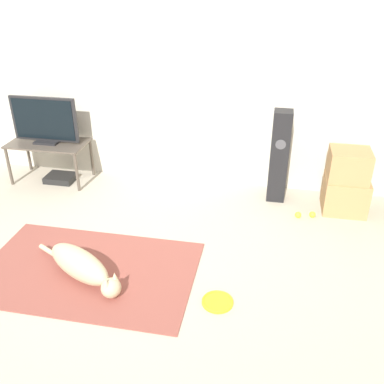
# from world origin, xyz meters

# --- Properties ---
(ground_plane) EXTENTS (12.00, 12.00, 0.00)m
(ground_plane) POSITION_xyz_m (0.00, 0.00, 0.00)
(ground_plane) COLOR #BCB29E
(wall_back) EXTENTS (8.00, 0.06, 2.55)m
(wall_back) POSITION_xyz_m (0.00, 2.10, 1.27)
(wall_back) COLOR beige
(wall_back) RESTS_ON ground_plane
(area_rug) EXTENTS (1.85, 1.16, 0.01)m
(area_rug) POSITION_xyz_m (-0.23, 0.16, 0.01)
(area_rug) COLOR #934C42
(area_rug) RESTS_ON ground_plane
(dog) EXTENTS (0.94, 0.55, 0.27)m
(dog) POSITION_xyz_m (-0.22, 0.05, 0.14)
(dog) COLOR beige
(dog) RESTS_ON area_rug
(frisbee) EXTENTS (0.25, 0.25, 0.03)m
(frisbee) POSITION_xyz_m (0.93, -0.02, 0.01)
(frisbee) COLOR yellow
(frisbee) RESTS_ON ground_plane
(cardboard_box_lower) EXTENTS (0.45, 0.40, 0.37)m
(cardboard_box_lower) POSITION_xyz_m (2.05, 1.67, 0.19)
(cardboard_box_lower) COLOR tan
(cardboard_box_lower) RESTS_ON ground_plane
(cardboard_box_upper) EXTENTS (0.40, 0.36, 0.32)m
(cardboard_box_upper) POSITION_xyz_m (2.04, 1.66, 0.53)
(cardboard_box_upper) COLOR tan
(cardboard_box_upper) RESTS_ON cardboard_box_lower
(floor_speaker) EXTENTS (0.20, 0.20, 1.02)m
(floor_speaker) POSITION_xyz_m (1.33, 1.79, 0.51)
(floor_speaker) COLOR black
(floor_speaker) RESTS_ON ground_plane
(tv_stand) EXTENTS (0.92, 0.49, 0.49)m
(tv_stand) POSITION_xyz_m (-1.36, 1.76, 0.43)
(tv_stand) COLOR brown
(tv_stand) RESTS_ON ground_plane
(tv) EXTENTS (0.79, 0.20, 0.54)m
(tv) POSITION_xyz_m (-1.36, 1.76, 0.75)
(tv) COLOR #232326
(tv) RESTS_ON tv_stand
(tennis_ball_by_boxes) EXTENTS (0.07, 0.07, 0.07)m
(tennis_ball_by_boxes) POSITION_xyz_m (1.73, 1.45, 0.03)
(tennis_ball_by_boxes) COLOR #C6E033
(tennis_ball_by_boxes) RESTS_ON ground_plane
(tennis_ball_near_speaker) EXTENTS (0.07, 0.07, 0.07)m
(tennis_ball_near_speaker) POSITION_xyz_m (1.58, 1.41, 0.03)
(tennis_ball_near_speaker) COLOR #C6E033
(tennis_ball_near_speaker) RESTS_ON ground_plane
(game_console) EXTENTS (0.35, 0.27, 0.07)m
(game_console) POSITION_xyz_m (-1.26, 1.74, 0.04)
(game_console) COLOR black
(game_console) RESTS_ON ground_plane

